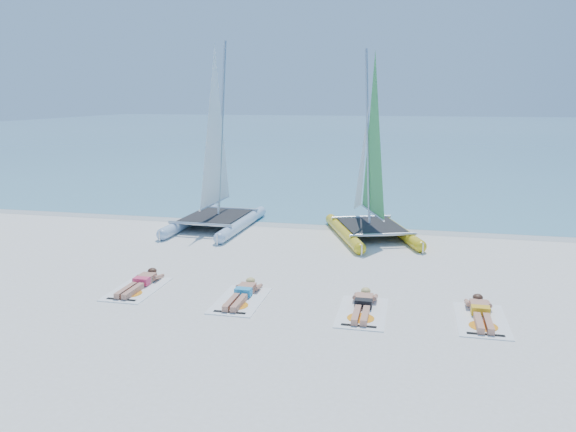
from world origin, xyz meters
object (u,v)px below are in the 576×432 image
sunbather_a (141,282)px  towel_b (240,300)px  towel_a (137,289)px  sunbather_b (243,293)px  sunbather_d (481,311)px  towel_d (481,320)px  catamaran_yellow (369,175)px  catamaran_blue (216,171)px  sunbather_c (363,304)px  towel_c (362,312)px

sunbather_a → towel_b: size_ratio=0.93×
towel_a → sunbather_b: size_ratio=1.07×
towel_b → sunbather_d: size_ratio=1.07×
towel_b → towel_d: size_ratio=1.00×
catamaran_yellow → sunbather_a: catamaran_yellow is taller
towel_a → catamaran_yellow: bearing=54.3°
catamaran_blue → sunbather_c: bearing=-47.8°
sunbather_b → towel_b: bearing=-90.0°
catamaran_blue → towel_a: catamaran_blue is taller
catamaran_blue → sunbather_a: size_ratio=3.80×
sunbather_b → sunbather_c: bearing=-2.6°
sunbather_c → towel_d: size_ratio=0.93×
towel_c → towel_a: bearing=176.6°
catamaran_yellow → towel_a: bearing=-146.1°
towel_a → towel_b: size_ratio=1.00×
catamaran_blue → sunbather_b: 7.47m
sunbather_d → sunbather_a: bearing=178.5°
catamaran_yellow → sunbather_a: bearing=-146.8°
towel_a → sunbather_b: 2.60m
towel_a → towel_c: (5.31, -0.32, 0.00)m
catamaran_blue → sunbather_b: (2.97, -6.60, -1.84)m
sunbather_a → towel_b: bearing=-8.5°
sunbather_c → catamaran_blue: bearing=130.2°
towel_b → sunbather_c: sunbather_c is taller
catamaran_blue → sunbather_a: catamaran_blue is taller
towel_c → towel_d: same height
catamaran_blue → sunbather_a: (0.37, -6.41, -1.84)m
towel_c → towel_d: (2.40, 0.11, 0.00)m
towel_a → sunbather_d: 7.71m
sunbather_c → sunbather_b: bearing=177.4°
catamaran_blue → sunbather_d: (8.08, -6.61, -1.84)m
towel_b → sunbather_b: (0.00, 0.19, 0.11)m
towel_c → sunbather_b: bearing=173.4°
towel_b → towel_d: 5.11m
catamaran_blue → catamaran_yellow: 5.20m
towel_c → sunbather_d: size_ratio=1.07×
sunbather_b → sunbather_c: same height
sunbather_a → towel_b: 2.63m
catamaran_blue → sunbather_b: bearing=-63.8°
catamaran_yellow → sunbather_a: (-4.83, -6.54, -1.83)m
sunbather_c → towel_d: (2.40, -0.08, -0.11)m
catamaran_yellow → sunbather_a: 8.33m
towel_a → sunbather_a: 0.22m
towel_d → sunbather_d: bearing=90.0°
catamaran_yellow → towel_c: size_ratio=3.34×
towel_c → sunbather_c: bearing=90.0°
catamaran_blue → towel_c: 9.16m
towel_c → towel_d: bearing=2.7°
catamaran_blue → sunbather_b: catamaran_blue is taller
sunbather_a → towel_d: 7.72m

